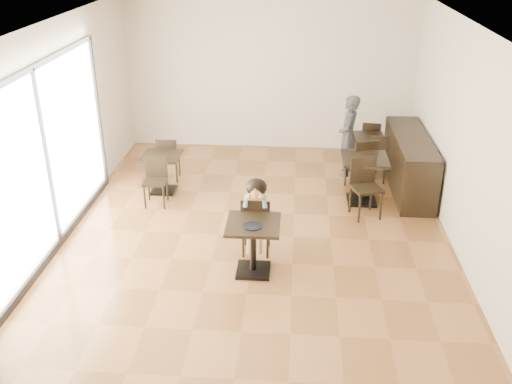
# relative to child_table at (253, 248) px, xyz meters

# --- Properties ---
(floor) EXTENTS (6.00, 8.00, 0.01)m
(floor) POSITION_rel_child_table_xyz_m (-0.04, 1.02, -0.38)
(floor) COLOR brown
(floor) RESTS_ON ground
(ceiling) EXTENTS (6.00, 8.00, 0.01)m
(ceiling) POSITION_rel_child_table_xyz_m (-0.04, 1.02, 2.82)
(ceiling) COLOR white
(ceiling) RESTS_ON floor
(wall_back) EXTENTS (6.00, 0.01, 3.20)m
(wall_back) POSITION_rel_child_table_xyz_m (-0.04, 5.02, 1.22)
(wall_back) COLOR beige
(wall_back) RESTS_ON floor
(wall_front) EXTENTS (6.00, 0.01, 3.20)m
(wall_front) POSITION_rel_child_table_xyz_m (-0.04, -2.98, 1.22)
(wall_front) COLOR beige
(wall_front) RESTS_ON floor
(wall_left) EXTENTS (0.01, 8.00, 3.20)m
(wall_left) POSITION_rel_child_table_xyz_m (-3.04, 1.02, 1.22)
(wall_left) COLOR beige
(wall_left) RESTS_ON floor
(wall_right) EXTENTS (0.01, 8.00, 3.20)m
(wall_right) POSITION_rel_child_table_xyz_m (2.96, 1.02, 1.22)
(wall_right) COLOR beige
(wall_right) RESTS_ON floor
(storefront_window) EXTENTS (0.04, 4.50, 2.60)m
(storefront_window) POSITION_rel_child_table_xyz_m (-3.01, 0.52, 1.02)
(storefront_window) COLOR white
(storefront_window) RESTS_ON floor
(child_table) EXTENTS (0.73, 0.73, 0.77)m
(child_table) POSITION_rel_child_table_xyz_m (0.00, 0.00, 0.00)
(child_table) COLOR black
(child_table) RESTS_ON floor
(child_chair) EXTENTS (0.42, 0.42, 0.93)m
(child_chair) POSITION_rel_child_table_xyz_m (0.00, 0.55, 0.08)
(child_chair) COLOR black
(child_chair) RESTS_ON floor
(child) EXTENTS (0.42, 0.58, 1.17)m
(child) POSITION_rel_child_table_xyz_m (0.00, 0.55, 0.20)
(child) COLOR slate
(child) RESTS_ON child_chair
(plate) EXTENTS (0.26, 0.26, 0.02)m
(plate) POSITION_rel_child_table_xyz_m (0.00, -0.10, 0.39)
(plate) COLOR black
(plate) RESTS_ON child_table
(pizza_slice) EXTENTS (0.27, 0.21, 0.06)m
(pizza_slice) POSITION_rel_child_table_xyz_m (0.00, 0.36, 0.62)
(pizza_slice) COLOR #E1CD7D
(pizza_slice) RESTS_ON child
(adult_patron) EXTENTS (0.44, 0.61, 1.57)m
(adult_patron) POSITION_rel_child_table_xyz_m (1.53, 3.60, 0.40)
(adult_patron) COLOR #333338
(adult_patron) RESTS_ON floor
(cafe_table_mid) EXTENTS (0.99, 0.99, 0.83)m
(cafe_table_mid) POSITION_rel_child_table_xyz_m (1.72, 2.38, 0.03)
(cafe_table_mid) COLOR black
(cafe_table_mid) RESTS_ON floor
(cafe_table_left) EXTENTS (0.70, 0.70, 0.71)m
(cafe_table_left) POSITION_rel_child_table_xyz_m (-1.84, 2.55, -0.03)
(cafe_table_left) COLOR black
(cafe_table_left) RESTS_ON floor
(cafe_table_back) EXTENTS (0.72, 0.72, 0.68)m
(cafe_table_back) POSITION_rel_child_table_xyz_m (1.93, 3.90, -0.04)
(cafe_table_back) COLOR black
(cafe_table_back) RESTS_ON floor
(chair_mid_a) EXTENTS (0.57, 0.57, 0.99)m
(chair_mid_a) POSITION_rel_child_table_xyz_m (1.72, 2.93, 0.11)
(chair_mid_a) COLOR black
(chair_mid_a) RESTS_ON floor
(chair_mid_b) EXTENTS (0.57, 0.57, 0.99)m
(chair_mid_b) POSITION_rel_child_table_xyz_m (1.72, 1.83, 0.11)
(chair_mid_b) COLOR black
(chair_mid_b) RESTS_ON floor
(chair_left_a) EXTENTS (0.40, 0.40, 0.86)m
(chair_left_a) POSITION_rel_child_table_xyz_m (-1.84, 3.10, 0.04)
(chair_left_a) COLOR black
(chair_left_a) RESTS_ON floor
(chair_left_b) EXTENTS (0.40, 0.40, 0.86)m
(chair_left_b) POSITION_rel_child_table_xyz_m (-1.84, 2.00, 0.04)
(chair_left_b) COLOR black
(chair_left_b) RESTS_ON floor
(chair_back_a) EXTENTS (0.41, 0.41, 0.82)m
(chair_back_a) POSITION_rel_child_table_xyz_m (2.07, 4.45, 0.03)
(chair_back_a) COLOR black
(chair_back_a) RESTS_ON floor
(chair_back_b) EXTENTS (0.41, 0.41, 0.82)m
(chair_back_b) POSITION_rel_child_table_xyz_m (2.07, 3.35, 0.03)
(chair_back_b) COLOR black
(chair_back_b) RESTS_ON floor
(service_counter) EXTENTS (0.60, 2.40, 1.00)m
(service_counter) POSITION_rel_child_table_xyz_m (2.61, 3.02, 0.12)
(service_counter) COLOR black
(service_counter) RESTS_ON floor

